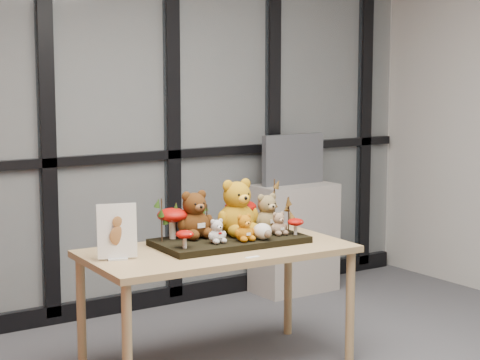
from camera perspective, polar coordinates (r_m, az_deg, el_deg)
room_shell at (r=3.67m, az=8.46°, el=7.65°), size 5.00×5.00×5.00m
glass_partition at (r=5.75m, az=-8.41°, el=5.06°), size 4.90×0.06×2.78m
display_table at (r=4.75m, az=-1.48°, el=-5.28°), size 1.48×0.80×0.68m
diorama_tray at (r=4.83m, az=-0.67°, el=-4.02°), size 0.85×0.46×0.04m
bear_pooh_yellow at (r=4.89m, az=-0.22°, el=-1.59°), size 0.28×0.25×0.35m
bear_brown_medium at (r=4.81m, az=-3.03°, el=-2.10°), size 0.23×0.21×0.29m
bear_tan_back at (r=4.99m, az=1.77°, el=-2.01°), size 0.19×0.18×0.24m
bear_small_yellow at (r=4.72m, az=0.27°, el=-3.05°), size 0.13×0.12×0.16m
bear_white_bow at (r=4.68m, az=-1.54°, el=-3.28°), size 0.12×0.11×0.14m
bear_beige_small at (r=4.90m, az=2.54°, el=-2.78°), size 0.12×0.11×0.14m
plush_cream_hedgehog at (r=4.77m, az=1.47°, el=-3.34°), size 0.08×0.07×0.10m
mushroom_back_left at (r=4.80m, az=-4.45°, el=-2.76°), size 0.17×0.17×0.19m
mushroom_back_right at (r=4.98m, az=0.03°, el=-2.25°), size 0.18×0.18×0.20m
mushroom_front_left at (r=4.56m, az=-3.65°, el=-3.84°), size 0.09×0.09×0.11m
mushroom_front_right at (r=4.91m, az=3.67°, el=-3.01°), size 0.09×0.09×0.10m
sprig_green_far_left at (r=4.73m, az=-5.16°, el=-2.63°), size 0.05×0.05×0.23m
sprig_green_mid_left at (r=4.82m, az=-4.21°, el=-2.66°), size 0.05×0.05×0.20m
sprig_dry_far_right at (r=5.05m, az=2.27°, el=-1.59°), size 0.05×0.05×0.29m
sprig_dry_mid_right at (r=4.99m, az=3.21°, el=-2.26°), size 0.05×0.05×0.20m
sprig_green_centre at (r=4.92m, az=-2.19°, el=-2.57°), size 0.05×0.05×0.17m
sign_holder at (r=4.47m, az=-8.07°, el=-3.53°), size 0.20×0.09×0.29m
label_card at (r=4.51m, az=0.82°, el=-5.08°), size 0.08×0.03×0.00m
cabinet at (r=6.40m, az=3.57°, el=-3.82°), size 0.60×0.35×0.79m
monitor at (r=6.32m, az=3.51°, el=1.37°), size 0.52×0.05×0.37m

